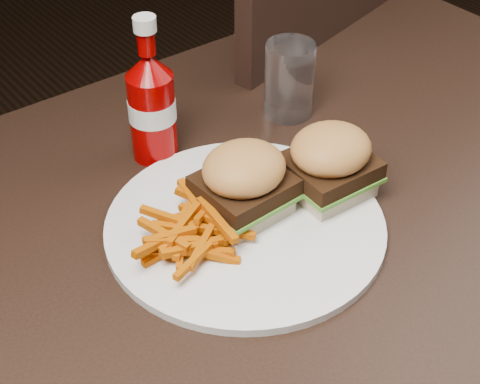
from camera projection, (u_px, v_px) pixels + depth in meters
dining_table at (296, 204)px, 0.95m from camera, size 1.20×0.80×0.04m
chair_far at (230, 146)px, 1.57m from camera, size 0.55×0.55×0.04m
plate at (245, 226)px, 0.88m from camera, size 0.33×0.33×0.01m
sandwich_half_a at (244, 204)px, 0.88m from camera, size 0.09×0.09×0.02m
sandwich_half_b at (328, 184)px, 0.91m from camera, size 0.09×0.09×0.02m
fries_pile at (184, 230)px, 0.83m from camera, size 0.13×0.13×0.04m
ketchup_bottle at (153, 117)px, 0.96m from camera, size 0.08×0.08×0.12m
tumbler at (289, 80)px, 1.05m from camera, size 0.08×0.08×0.11m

